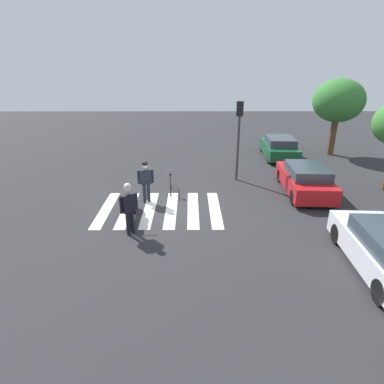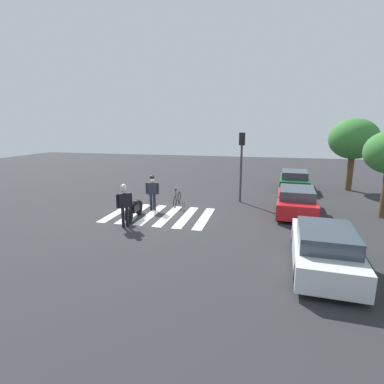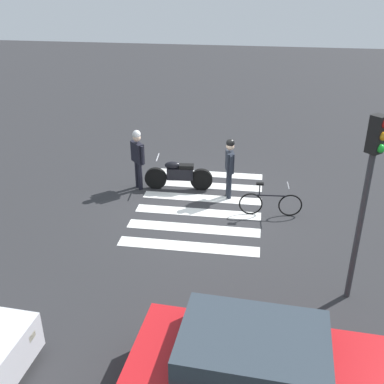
{
  "view_description": "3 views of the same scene",
  "coord_description": "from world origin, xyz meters",
  "px_view_note": "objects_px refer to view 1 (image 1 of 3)",
  "views": [
    {
      "loc": [
        11.95,
        1.23,
        5.54
      ],
      "look_at": [
        0.59,
        1.3,
        1.0
      ],
      "focal_mm": 29.78,
      "sensor_mm": 36.0,
      "label": 1
    },
    {
      "loc": [
        13.65,
        4.92,
        4.33
      ],
      "look_at": [
        0.18,
        1.68,
        1.29
      ],
      "focal_mm": 28.44,
      "sensor_mm": 36.0,
      "label": 2
    },
    {
      "loc": [
        -1.54,
        11.87,
        6.31
      ],
      "look_at": [
        0.13,
        0.7,
        0.75
      ],
      "focal_mm": 43.26,
      "sensor_mm": 36.0,
      "label": 3
    }
  ],
  "objects_px": {
    "police_motorcycle": "(133,207)",
    "officer_by_motorcycle": "(146,178)",
    "leaning_bicycle": "(170,184)",
    "traffic_light_pole": "(239,128)",
    "car_red_convertible": "(305,179)",
    "car_green_compact": "(279,147)",
    "officer_on_foot": "(129,205)"
  },
  "relations": [
    {
      "from": "leaning_bicycle",
      "to": "officer_on_foot",
      "type": "relative_size",
      "value": 0.92
    },
    {
      "from": "officer_on_foot",
      "to": "officer_by_motorcycle",
      "type": "xyz_separation_m",
      "value": [
        -2.82,
        0.21,
        -0.04
      ]
    },
    {
      "from": "leaning_bicycle",
      "to": "car_green_compact",
      "type": "distance_m",
      "value": 8.92
    },
    {
      "from": "car_green_compact",
      "to": "traffic_light_pole",
      "type": "bearing_deg",
      "value": -37.33
    },
    {
      "from": "officer_on_foot",
      "to": "car_green_compact",
      "type": "bearing_deg",
      "value": 142.1
    },
    {
      "from": "leaning_bicycle",
      "to": "police_motorcycle",
      "type": "bearing_deg",
      "value": -24.79
    },
    {
      "from": "police_motorcycle",
      "to": "leaning_bicycle",
      "type": "distance_m",
      "value": 3.09
    },
    {
      "from": "officer_on_foot",
      "to": "officer_by_motorcycle",
      "type": "height_order",
      "value": "officer_on_foot"
    },
    {
      "from": "police_motorcycle",
      "to": "officer_by_motorcycle",
      "type": "relative_size",
      "value": 1.14
    },
    {
      "from": "leaning_bicycle",
      "to": "officer_by_motorcycle",
      "type": "bearing_deg",
      "value": -38.13
    },
    {
      "from": "leaning_bicycle",
      "to": "car_green_compact",
      "type": "bearing_deg",
      "value": 132.0
    },
    {
      "from": "leaning_bicycle",
      "to": "car_red_convertible",
      "type": "distance_m",
      "value": 6.24
    },
    {
      "from": "car_green_compact",
      "to": "officer_on_foot",
      "type": "bearing_deg",
      "value": -37.9
    },
    {
      "from": "leaning_bicycle",
      "to": "car_red_convertible",
      "type": "xyz_separation_m",
      "value": [
        0.15,
        6.23,
        0.28
      ]
    },
    {
      "from": "leaning_bicycle",
      "to": "traffic_light_pole",
      "type": "distance_m",
      "value": 4.37
    },
    {
      "from": "officer_by_motorcycle",
      "to": "police_motorcycle",
      "type": "bearing_deg",
      "value": -11.93
    },
    {
      "from": "police_motorcycle",
      "to": "car_red_convertible",
      "type": "xyz_separation_m",
      "value": [
        -2.65,
        7.53,
        0.17
      ]
    },
    {
      "from": "officer_by_motorcycle",
      "to": "car_green_compact",
      "type": "distance_m",
      "value": 10.47
    },
    {
      "from": "officer_on_foot",
      "to": "traffic_light_pole",
      "type": "xyz_separation_m",
      "value": [
        -5.69,
        4.5,
        1.55
      ]
    },
    {
      "from": "car_green_compact",
      "to": "traffic_light_pole",
      "type": "height_order",
      "value": "traffic_light_pole"
    },
    {
      "from": "car_red_convertible",
      "to": "traffic_light_pole",
      "type": "bearing_deg",
      "value": -121.77
    },
    {
      "from": "car_green_compact",
      "to": "car_red_convertible",
      "type": "distance_m",
      "value": 6.13
    },
    {
      "from": "officer_by_motorcycle",
      "to": "car_red_convertible",
      "type": "relative_size",
      "value": 0.43
    },
    {
      "from": "leaning_bicycle",
      "to": "officer_by_motorcycle",
      "type": "xyz_separation_m",
      "value": [
        1.23,
        -0.96,
        0.71
      ]
    },
    {
      "from": "police_motorcycle",
      "to": "officer_by_motorcycle",
      "type": "height_order",
      "value": "officer_by_motorcycle"
    },
    {
      "from": "car_red_convertible",
      "to": "traffic_light_pole",
      "type": "relative_size",
      "value": 1.09
    },
    {
      "from": "officer_on_foot",
      "to": "officer_by_motorcycle",
      "type": "relative_size",
      "value": 1.03
    },
    {
      "from": "car_red_convertible",
      "to": "car_green_compact",
      "type": "bearing_deg",
      "value": 176.26
    },
    {
      "from": "car_red_convertible",
      "to": "traffic_light_pole",
      "type": "xyz_separation_m",
      "value": [
        -1.8,
        -2.9,
        2.03
      ]
    },
    {
      "from": "police_motorcycle",
      "to": "leaning_bicycle",
      "type": "bearing_deg",
      "value": 155.21
    },
    {
      "from": "officer_on_foot",
      "to": "car_red_convertible",
      "type": "xyz_separation_m",
      "value": [
        -3.89,
        7.4,
        -0.47
      ]
    },
    {
      "from": "officer_on_foot",
      "to": "car_red_convertible",
      "type": "height_order",
      "value": "officer_on_foot"
    }
  ]
}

